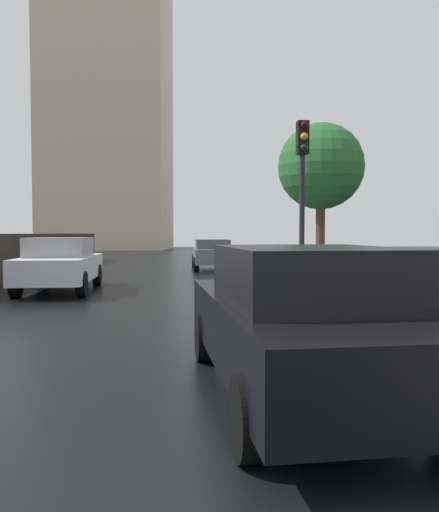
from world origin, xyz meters
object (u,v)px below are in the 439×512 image
Objects in this scene: car_grey_far_ahead at (212,254)px; traffic_light at (302,175)px; car_white_mid_road at (60,263)px; car_black_near_kerb at (302,319)px; street_tree_near at (321,167)px.

car_grey_far_ahead is 11.34m from traffic_light.
car_grey_far_ahead is at bearing -121.90° from car_white_mid_road.
car_black_near_kerb is 1.14× the size of car_grey_far_ahead.
street_tree_near is at bearing 70.24° from car_black_near_kerb.
street_tree_near reaches higher than car_black_near_kerb.
car_white_mid_road is 10.66m from street_tree_near.
car_white_mid_road is (-4.68, 9.45, 0.01)m from car_black_near_kerb.
car_black_near_kerb is at bearing -105.22° from street_tree_near.
car_white_mid_road is 1.11× the size of traffic_light.
traffic_light is at bearing -83.08° from car_grey_far_ahead.
car_grey_far_ahead is at bearing 143.57° from street_tree_near.
car_grey_far_ahead is at bearing 98.06° from traffic_light.
traffic_light is (1.48, 6.63, 2.18)m from car_black_near_kerb.
car_grey_far_ahead is 0.98× the size of traffic_light.
car_black_near_kerb reaches higher than car_grey_far_ahead.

